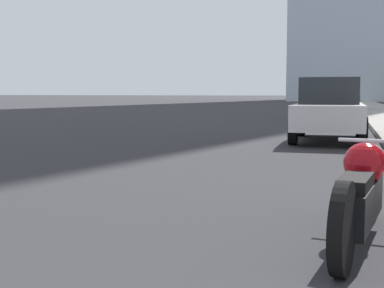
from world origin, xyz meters
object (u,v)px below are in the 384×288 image
(motorcycle, at_px, (361,194))
(parked_car_green, at_px, (343,98))
(parked_car_white, at_px, (329,109))
(parked_car_black, at_px, (336,101))

(motorcycle, distance_m, parked_car_green, 32.39)
(parked_car_green, bearing_deg, motorcycle, -94.67)
(parked_car_white, bearing_deg, motorcycle, -87.04)
(parked_car_black, bearing_deg, motorcycle, -83.92)
(motorcycle, bearing_deg, parked_car_green, 99.32)
(parked_car_white, height_order, parked_car_green, parked_car_green)
(motorcycle, distance_m, parked_car_white, 9.68)
(motorcycle, height_order, parked_car_white, parked_car_white)
(parked_car_white, relative_size, parked_car_green, 0.97)
(motorcycle, height_order, parked_car_black, parked_car_black)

